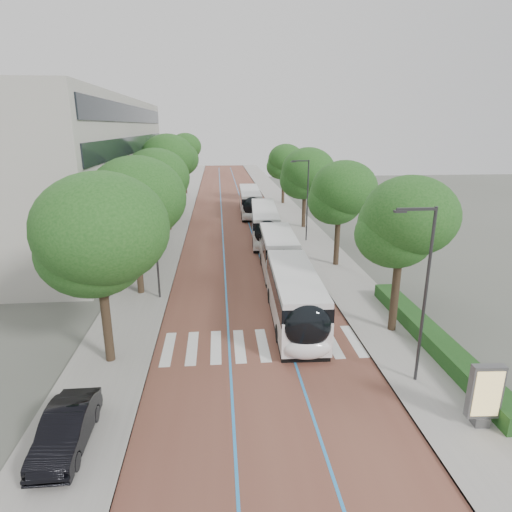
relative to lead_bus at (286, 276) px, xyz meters
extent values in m
plane|color=#51544C|center=(-2.45, -7.35, -1.63)|extent=(160.00, 160.00, 0.00)
cube|color=brown|center=(-2.45, 32.65, -1.62)|extent=(11.00, 140.00, 0.02)
cube|color=gray|center=(-9.95, 32.65, -1.57)|extent=(4.00, 140.00, 0.12)
cube|color=gray|center=(5.05, 32.65, -1.57)|extent=(4.00, 140.00, 0.12)
cube|color=gray|center=(-8.05, 32.65, -1.57)|extent=(0.20, 140.00, 0.14)
cube|color=gray|center=(3.15, 32.65, -1.57)|extent=(0.20, 140.00, 0.14)
cube|color=silver|center=(-7.25, -6.35, -1.60)|extent=(0.55, 3.60, 0.01)
cube|color=silver|center=(-6.00, -6.35, -1.60)|extent=(0.55, 3.60, 0.01)
cube|color=silver|center=(-4.75, -6.35, -1.60)|extent=(0.55, 3.60, 0.01)
cube|color=silver|center=(-3.50, -6.35, -1.60)|extent=(0.55, 3.60, 0.01)
cube|color=silver|center=(-2.25, -6.35, -1.60)|extent=(0.55, 3.60, 0.01)
cube|color=silver|center=(-1.00, -6.35, -1.60)|extent=(0.55, 3.60, 0.01)
cube|color=silver|center=(0.25, -6.35, -1.60)|extent=(0.55, 3.60, 0.01)
cube|color=silver|center=(1.50, -6.35, -1.60)|extent=(0.55, 3.60, 0.01)
cube|color=silver|center=(2.75, -6.35, -1.60)|extent=(0.55, 3.60, 0.01)
cube|color=#2881CB|center=(-4.05, 32.65, -1.60)|extent=(0.12, 126.00, 0.01)
cube|color=#2881CB|center=(-0.85, 32.65, -1.60)|extent=(0.12, 126.00, 0.01)
cube|color=#9A988E|center=(-21.95, 20.65, 5.37)|extent=(18.00, 40.00, 14.00)
cube|color=black|center=(-12.90, 20.65, 1.37)|extent=(0.12, 38.00, 1.60)
cube|color=black|center=(-12.90, 20.65, 4.57)|extent=(0.12, 38.00, 1.60)
cube|color=black|center=(-12.90, 20.65, 7.77)|extent=(0.12, 38.00, 1.60)
cube|color=black|center=(-12.90, 20.65, 10.77)|extent=(0.12, 38.00, 1.60)
cube|color=#184619|center=(6.65, -7.35, -1.11)|extent=(1.20, 14.00, 0.80)
cylinder|color=#303033|center=(4.35, -10.35, 2.49)|extent=(0.14, 0.14, 8.00)
cube|color=#303033|center=(3.55, -10.35, 6.39)|extent=(1.70, 0.12, 0.12)
cube|color=#303033|center=(2.85, -10.35, 6.31)|extent=(0.50, 0.20, 0.10)
cylinder|color=#303033|center=(4.35, 14.65, 2.49)|extent=(0.14, 0.14, 8.00)
cube|color=#303033|center=(3.55, 14.65, 6.39)|extent=(1.70, 0.12, 0.12)
cube|color=#303033|center=(2.85, 14.65, 6.31)|extent=(0.50, 0.20, 0.10)
cylinder|color=#303033|center=(-8.55, 0.65, 2.49)|extent=(0.14, 0.14, 8.00)
cylinder|color=black|center=(-9.95, -7.35, 0.58)|extent=(0.44, 0.44, 4.42)
ellipsoid|color=#1A4817|center=(-9.95, -7.35, 4.60)|extent=(6.04, 6.04, 5.13)
cylinder|color=black|center=(-9.95, 1.65, 0.57)|extent=(0.44, 0.44, 4.39)
ellipsoid|color=#1A4817|center=(-9.95, 1.65, 4.56)|extent=(6.32, 6.32, 5.37)
cylinder|color=black|center=(-9.95, 10.65, 0.67)|extent=(0.44, 0.44, 4.59)
ellipsoid|color=#1A4817|center=(-9.95, 10.65, 4.85)|extent=(5.71, 5.71, 4.86)
cylinder|color=black|center=(-9.95, 20.65, 1.01)|extent=(0.44, 0.44, 5.28)
ellipsoid|color=#1A4817|center=(-9.95, 20.65, 5.81)|extent=(5.77, 5.77, 4.90)
cylinder|color=black|center=(-9.95, 32.65, 0.64)|extent=(0.44, 0.44, 4.54)
ellipsoid|color=#1A4817|center=(-9.95, 32.65, 4.77)|extent=(5.50, 5.50, 4.68)
cylinder|color=black|center=(-9.95, 47.65, 0.98)|extent=(0.44, 0.44, 5.21)
ellipsoid|color=#1A4817|center=(-9.95, 47.65, 5.72)|extent=(5.21, 5.21, 4.43)
cylinder|color=black|center=(5.25, -5.35, 0.55)|extent=(0.44, 0.44, 4.36)
ellipsoid|color=#1A4817|center=(5.25, -5.35, 4.51)|extent=(4.96, 4.96, 4.22)
cylinder|color=black|center=(5.25, 6.65, 0.47)|extent=(0.44, 0.44, 4.19)
ellipsoid|color=#1A4817|center=(5.25, 6.65, 4.27)|extent=(5.19, 5.19, 4.41)
cylinder|color=black|center=(5.25, 20.65, 0.48)|extent=(0.44, 0.44, 4.21)
ellipsoid|color=#1A4817|center=(5.25, 20.65, 4.30)|extent=(5.91, 5.91, 5.02)
cylinder|color=black|center=(5.25, 36.65, 0.50)|extent=(0.44, 0.44, 4.25)
ellipsoid|color=#1A4817|center=(5.25, 36.65, 4.36)|extent=(5.16, 5.16, 4.39)
cylinder|color=black|center=(0.05, 1.30, 0.15)|extent=(2.33, 0.98, 2.30)
cube|color=white|center=(-0.14, -3.83, -0.37)|extent=(2.84, 9.44, 1.82)
cube|color=black|center=(-0.14, -3.83, 0.77)|extent=(2.87, 9.26, 0.97)
cube|color=silver|center=(-0.14, -3.83, 1.42)|extent=(2.78, 9.26, 0.31)
cube|color=black|center=(-0.14, -3.83, -1.45)|extent=(2.77, 9.07, 0.35)
cube|color=white|center=(0.20, 5.62, -0.37)|extent=(2.78, 7.83, 1.82)
cube|color=black|center=(0.20, 5.62, 0.77)|extent=(2.81, 7.67, 0.97)
cube|color=silver|center=(0.20, 5.62, 1.42)|extent=(2.72, 7.67, 0.31)
cube|color=black|center=(0.20, 5.62, -1.45)|extent=(2.72, 7.51, 0.35)
ellipsoid|color=black|center=(-0.30, -8.35, 0.38)|extent=(2.39, 1.18, 2.28)
ellipsoid|color=white|center=(-0.30, -8.40, -0.76)|extent=(2.38, 1.08, 1.14)
cylinder|color=black|center=(-1.35, -6.07, -1.13)|extent=(0.34, 1.01, 1.00)
cylinder|color=black|center=(0.91, -6.15, -1.13)|extent=(0.34, 1.01, 1.00)
cylinder|color=black|center=(-0.87, 7.33, -1.13)|extent=(0.34, 1.01, 1.00)
cylinder|color=black|center=(1.39, 7.24, -1.13)|extent=(0.34, 1.01, 1.00)
cylinder|color=black|center=(-1.16, -0.71, -1.13)|extent=(0.34, 1.01, 1.00)
cylinder|color=black|center=(1.10, -0.79, -1.13)|extent=(0.34, 1.01, 1.00)
cube|color=white|center=(0.26, 16.37, -0.37)|extent=(3.29, 12.14, 1.82)
cube|color=black|center=(0.26, 16.37, 0.77)|extent=(3.32, 11.90, 0.97)
cube|color=silver|center=(0.26, 16.37, 1.42)|extent=(3.23, 11.90, 0.31)
cube|color=black|center=(0.26, 16.37, -1.45)|extent=(3.21, 11.66, 0.35)
ellipsoid|color=black|center=(-0.13, 10.53, 0.38)|extent=(2.42, 1.25, 2.28)
ellipsoid|color=white|center=(-0.13, 10.48, -0.76)|extent=(2.41, 1.15, 1.14)
cylinder|color=black|center=(-1.11, 12.85, -1.13)|extent=(0.37, 1.02, 1.00)
cylinder|color=black|center=(1.15, 12.70, -1.13)|extent=(0.37, 1.02, 1.00)
cylinder|color=black|center=(-0.61, 20.23, -1.13)|extent=(0.37, 1.02, 1.00)
cylinder|color=black|center=(1.64, 20.08, -1.13)|extent=(0.37, 1.02, 1.00)
cube|color=white|center=(-0.24, 29.64, -0.37)|extent=(2.81, 12.06, 1.82)
cube|color=black|center=(-0.24, 29.64, 0.77)|extent=(2.85, 11.82, 0.97)
cube|color=silver|center=(-0.24, 29.64, 1.42)|extent=(2.76, 11.82, 0.31)
cube|color=black|center=(-0.24, 29.64, -1.45)|extent=(2.75, 11.58, 0.35)
ellipsoid|color=black|center=(-0.39, 23.79, 0.38)|extent=(2.38, 1.16, 2.28)
ellipsoid|color=white|center=(-0.39, 23.74, -0.76)|extent=(2.38, 1.06, 1.14)
cylinder|color=black|center=(-1.46, 26.07, -1.13)|extent=(0.33, 1.01, 1.00)
cylinder|color=black|center=(0.80, 26.01, -1.13)|extent=(0.33, 1.01, 1.00)
cylinder|color=black|center=(-1.27, 33.47, -1.13)|extent=(0.33, 1.01, 1.00)
cylinder|color=black|center=(0.99, 33.41, -1.13)|extent=(0.33, 1.01, 1.00)
cube|color=#59595B|center=(5.46, -13.56, -1.32)|extent=(0.60, 0.51, 0.38)
cube|color=#59595B|center=(5.46, -13.56, -0.02)|extent=(1.26, 0.41, 2.21)
cube|color=#D5B870|center=(5.45, -13.75, -0.02)|extent=(1.05, 0.08, 1.92)
imported|color=black|center=(-10.07, -13.33, -0.80)|extent=(1.53, 4.29, 1.41)
camera|label=1|loc=(-4.42, -26.71, 9.60)|focal=30.00mm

